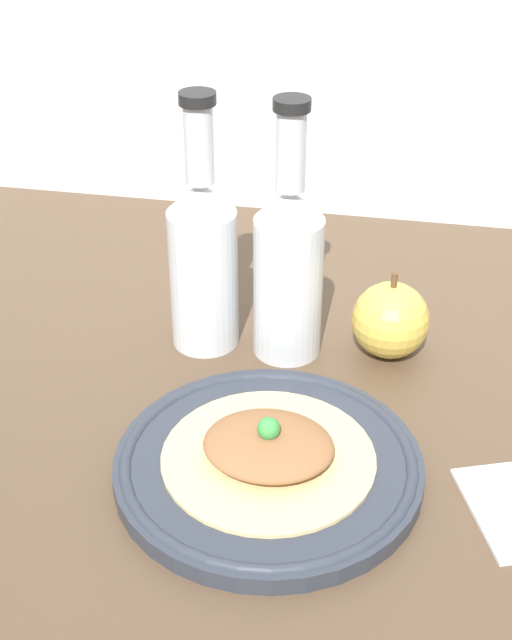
# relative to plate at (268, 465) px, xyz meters

# --- Properties ---
(ground_plane) EXTENTS (1.80, 1.10, 0.04)m
(ground_plane) POSITION_rel_plate_xyz_m (-0.09, 0.05, -0.03)
(ground_plane) COLOR brown
(plate) EXTENTS (0.29, 0.29, 0.02)m
(plate) POSITION_rel_plate_xyz_m (0.00, 0.00, 0.00)
(plate) COLOR #2D333D
(plate) RESTS_ON ground_plane
(plated_food) EXTENTS (0.20, 0.20, 0.05)m
(plated_food) POSITION_rel_plate_xyz_m (0.00, -0.00, 0.02)
(plated_food) COLOR #D6BC7F
(plated_food) RESTS_ON plate
(cider_bottle_left) EXTENTS (0.08, 0.08, 0.29)m
(cider_bottle_left) POSITION_rel_plate_xyz_m (-0.11, 0.21, 0.10)
(cider_bottle_left) COLOR silver
(cider_bottle_left) RESTS_ON ground_plane
(cider_bottle_right) EXTENTS (0.08, 0.08, 0.29)m
(cider_bottle_right) POSITION_rel_plate_xyz_m (-0.02, 0.21, 0.10)
(cider_bottle_right) COLOR silver
(cider_bottle_right) RESTS_ON ground_plane
(apple) EXTENTS (0.09, 0.09, 0.10)m
(apple) POSITION_rel_plate_xyz_m (0.10, 0.23, 0.03)
(apple) COLOR gold
(apple) RESTS_ON ground_plane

